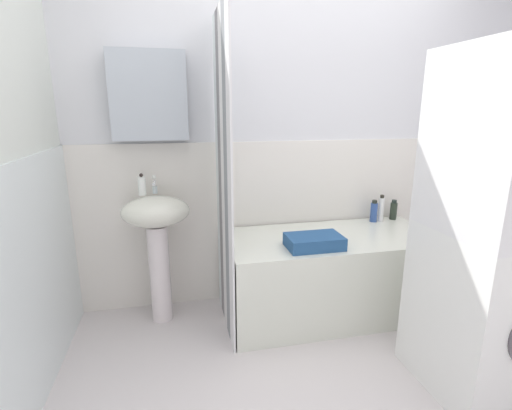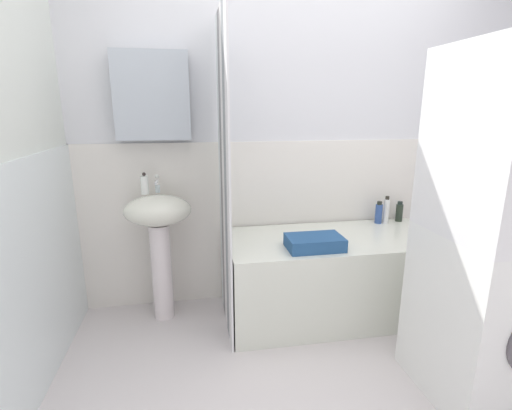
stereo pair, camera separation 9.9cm
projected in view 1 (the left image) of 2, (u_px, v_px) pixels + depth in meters
name	position (u px, v px, depth m)	size (l,w,h in m)	color
ground_plane	(360.00, 408.00, 1.87)	(4.80, 5.60, 0.04)	silver
wall_back_tiled	(281.00, 149.00, 2.76)	(3.60, 0.18, 2.40)	silver
sink	(157.00, 231.00, 2.47)	(0.44, 0.34, 0.88)	silver
faucet	(154.00, 185.00, 2.47)	(0.03, 0.12, 0.12)	silver
soap_dispenser	(142.00, 186.00, 2.44)	(0.05, 0.05, 0.14)	white
bathtub	(331.00, 274.00, 2.66)	(1.47, 0.69, 0.57)	silver
shower_curtain	(224.00, 180.00, 2.33)	(0.01, 0.69, 2.00)	white
shampoo_bottle	(393.00, 210.00, 2.97)	(0.05, 0.05, 0.16)	#263126
body_wash_bottle	(381.00, 209.00, 2.91)	(0.04, 0.04, 0.21)	white
conditioner_bottle	(374.00, 212.00, 2.90)	(0.05, 0.05, 0.17)	#315095
towel_folded	(313.00, 242.00, 2.36)	(0.35, 0.22, 0.08)	#254E81
washer_dryer_stack	(497.00, 231.00, 1.81)	(0.57, 0.59, 1.70)	white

